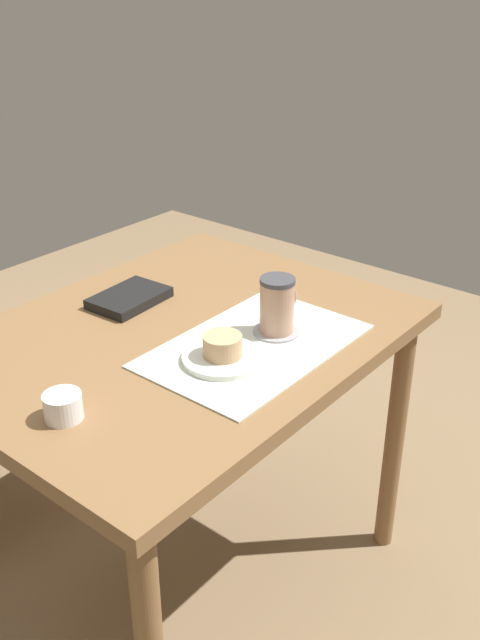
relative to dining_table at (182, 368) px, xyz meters
The scene contains 9 objects.
ground_plane 0.66m from the dining_table, ahead, with size 4.40×4.40×0.02m, color #846B4C.
dining_table is the anchor object (origin of this frame).
placemat 0.20m from the dining_table, 72.93° to the right, with size 0.48×0.31×0.00m, color silver.
pastry_plate 0.19m from the dining_table, 104.61° to the right, with size 0.17×0.17×0.01m, color silver.
pastry 0.21m from the dining_table, 104.61° to the right, with size 0.08×0.08×0.05m, color tan.
coffee_coaster 0.23m from the dining_table, 53.82° to the right, with size 0.10×0.10×0.01m, color #99999E.
coffee_mug 0.27m from the dining_table, 53.32° to the right, with size 0.11×0.08×0.12m.
sugar_bowl 0.40m from the dining_table, 169.72° to the right, with size 0.07×0.07×0.05m, color white.
small_book 0.22m from the dining_table, 80.90° to the left, with size 0.18×0.12×0.02m, color black.
Camera 1 is at (-0.99, -0.98, 1.48)m, focal length 40.00 mm.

